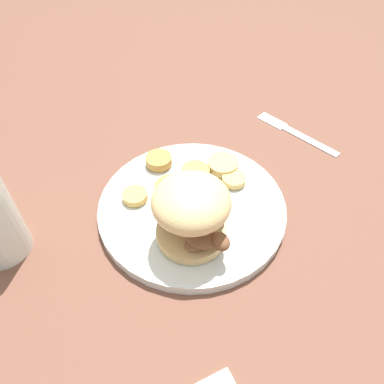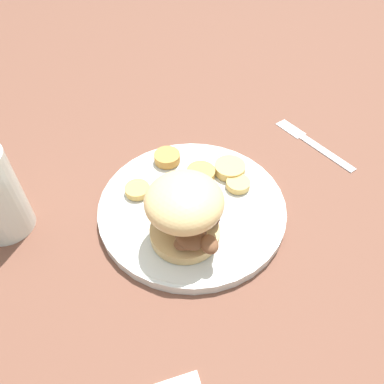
{
  "view_description": "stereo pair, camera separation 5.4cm",
  "coord_description": "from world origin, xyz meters",
  "views": [
    {
      "loc": [
        0.13,
        0.34,
        0.44
      ],
      "look_at": [
        0.0,
        0.0,
        0.04
      ],
      "focal_mm": 35.0,
      "sensor_mm": 36.0,
      "label": 1
    },
    {
      "loc": [
        0.08,
        0.36,
        0.44
      ],
      "look_at": [
        0.0,
        0.0,
        0.04
      ],
      "focal_mm": 35.0,
      "sensor_mm": 36.0,
      "label": 2
    }
  ],
  "objects": [
    {
      "name": "fork",
      "position": [
        -0.25,
        -0.11,
        0.0
      ],
      "size": [
        0.09,
        0.16,
        0.0
      ],
      "color": "silver",
      "rests_on": "ground_plane"
    },
    {
      "name": "potato_round_1",
      "position": [
        -0.08,
        -0.02,
        0.02
      ],
      "size": [
        0.04,
        0.04,
        0.01
      ],
      "primitive_type": "cylinder",
      "color": "#DBB766",
      "rests_on": "dinner_plate"
    },
    {
      "name": "dinner_plate",
      "position": [
        0.0,
        0.0,
        0.01
      ],
      "size": [
        0.28,
        0.28,
        0.02
      ],
      "color": "silver",
      "rests_on": "ground_plane"
    },
    {
      "name": "potato_round_4",
      "position": [
        0.02,
        -0.03,
        0.02
      ],
      "size": [
        0.05,
        0.05,
        0.01
      ],
      "primitive_type": "cylinder",
      "color": "#BC8942",
      "rests_on": "dinner_plate"
    },
    {
      "name": "sandwich",
      "position": [
        0.02,
        0.06,
        0.07
      ],
      "size": [
        0.1,
        0.11,
        0.1
      ],
      "color": "tan",
      "rests_on": "dinner_plate"
    },
    {
      "name": "ground_plane",
      "position": [
        0.0,
        0.0,
        0.0
      ],
      "size": [
        4.0,
        4.0,
        0.0
      ],
      "primitive_type": "plane",
      "color": "brown"
    },
    {
      "name": "potato_round_2",
      "position": [
        -0.07,
        -0.05,
        0.02
      ],
      "size": [
        0.05,
        0.05,
        0.01
      ],
      "primitive_type": "cylinder",
      "color": "#DBB766",
      "rests_on": "dinner_plate"
    },
    {
      "name": "potato_round_0",
      "position": [
        -0.03,
        -0.05,
        0.02
      ],
      "size": [
        0.05,
        0.05,
        0.01
      ],
      "primitive_type": "cylinder",
      "color": "tan",
      "rests_on": "dinner_plate"
    },
    {
      "name": "potato_round_5",
      "position": [
        0.02,
        -0.1,
        0.02
      ],
      "size": [
        0.04,
        0.04,
        0.01
      ],
      "primitive_type": "cylinder",
      "color": "#BC8942",
      "rests_on": "dinner_plate"
    },
    {
      "name": "potato_round_3",
      "position": [
        0.08,
        -0.04,
        0.02
      ],
      "size": [
        0.04,
        0.04,
        0.01
      ],
      "primitive_type": "cylinder",
      "color": "tan",
      "rests_on": "dinner_plate"
    }
  ]
}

